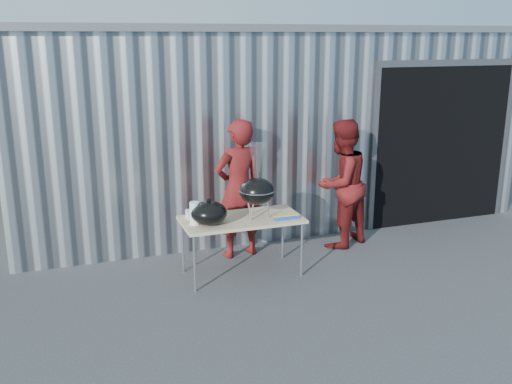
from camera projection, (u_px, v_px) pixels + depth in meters
name	position (u px, v px, depth m)	size (l,w,h in m)	color
ground	(291.00, 292.00, 6.79)	(80.00, 80.00, 0.00)	#363638
building	(242.00, 113.00, 10.85)	(8.20, 6.20, 3.10)	silver
folding_table	(242.00, 221.00, 7.13)	(1.50, 0.75, 0.75)	tan
kettle_grill	(257.00, 185.00, 7.04)	(0.45, 0.45, 0.94)	black
grill_lid	(209.00, 213.00, 6.84)	(0.44, 0.44, 0.32)	black
paper_towels	(195.00, 213.00, 6.84)	(0.12, 0.12, 0.28)	white
white_tub	(194.00, 214.00, 7.11)	(0.20, 0.15, 0.10)	white
foil_box	(286.00, 217.00, 7.04)	(0.32, 0.06, 0.06)	#1B44B3
person_cook	(239.00, 189.00, 7.69)	(0.69, 0.46, 1.90)	#581212
person_bystander	(341.00, 184.00, 8.09)	(0.89, 0.70, 1.84)	#581212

